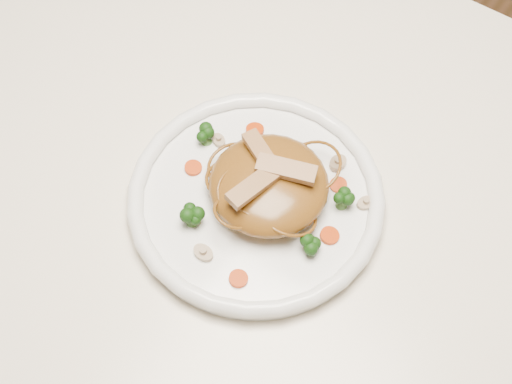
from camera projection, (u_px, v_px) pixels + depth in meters
The scene contains 20 objects.
ground at pixel (266, 359), 1.57m from camera, with size 4.00×4.00×0.00m, color #55371D.
table at pixel (272, 206), 1.02m from camera, with size 1.20×0.80×0.75m.
plate at pixel (256, 201), 0.90m from camera, with size 0.30×0.30×0.02m, color white.
noodle_mound at pixel (269, 184), 0.87m from camera, with size 0.14×0.14×0.05m, color brown.
chicken_a at pixel (286, 169), 0.84m from camera, with size 0.07×0.02×0.01m, color tan.
chicken_b at pixel (261, 151), 0.86m from camera, with size 0.06×0.02×0.01m, color tan.
chicken_c at pixel (253, 186), 0.83m from camera, with size 0.07×0.02×0.01m, color tan.
broccoli_0 at pixel (342, 199), 0.87m from camera, with size 0.03×0.03×0.03m, color #123C0C, non-canonical shape.
broccoli_1 at pixel (206, 135), 0.92m from camera, with size 0.02×0.02×0.03m, color #123C0C, non-canonical shape.
broccoli_2 at pixel (191, 216), 0.86m from camera, with size 0.03×0.03×0.03m, color #123C0C, non-canonical shape.
broccoli_3 at pixel (311, 243), 0.84m from camera, with size 0.02×0.02×0.03m, color #123C0C, non-canonical shape.
carrot_0 at pixel (338, 185), 0.90m from camera, with size 0.02×0.02×0.01m, color #B52D06.
carrot_1 at pixel (193, 168), 0.91m from camera, with size 0.02×0.02×0.01m, color #B52D06.
carrot_2 at pixel (330, 236), 0.86m from camera, with size 0.02×0.02×0.01m, color #B52D06.
carrot_3 at pixel (255, 130), 0.94m from camera, with size 0.02×0.02×0.01m, color #B52D06.
carrot_4 at pixel (238, 279), 0.83m from camera, with size 0.02×0.02×0.01m, color #B52D06.
mushroom_0 at pixel (203, 253), 0.85m from camera, with size 0.03×0.03×0.01m, color tan.
mushroom_1 at pixel (366, 203), 0.88m from camera, with size 0.02×0.02×0.01m, color tan.
mushroom_2 at pixel (219, 140), 0.93m from camera, with size 0.02×0.02×0.01m, color tan.
mushroom_3 at pixel (338, 163), 0.91m from camera, with size 0.03×0.03×0.01m, color tan.
Camera 1 is at (0.27, -0.43, 1.53)m, focal length 52.35 mm.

